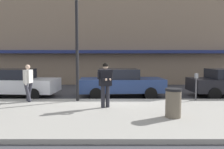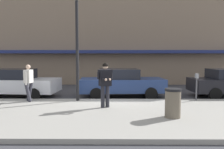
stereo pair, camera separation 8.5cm
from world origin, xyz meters
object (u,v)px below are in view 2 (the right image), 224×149
(man_texting_on_phone, at_px, (105,80))
(parking_meter, at_px, (197,83))
(parked_sedan_mid, at_px, (121,83))
(street_lamp_post, at_px, (77,36))
(pedestrian_in_light_coat, at_px, (29,81))
(trash_bin, at_px, (173,103))
(parked_sedan_near, at_px, (15,83))

(man_texting_on_phone, xyz_separation_m, parking_meter, (4.21, 1.45, -0.28))
(parked_sedan_mid, bearing_deg, parking_meter, -25.46)
(man_texting_on_phone, distance_m, street_lamp_post, 2.71)
(parked_sedan_mid, xyz_separation_m, parking_meter, (3.46, -1.65, 0.18))
(man_texting_on_phone, relative_size, pedestrian_in_light_coat, 1.06)
(street_lamp_post, xyz_separation_m, trash_bin, (3.68, -2.86, -2.51))
(parked_sedan_mid, distance_m, pedestrian_in_light_coat, 4.73)
(parked_sedan_near, bearing_deg, man_texting_on_phone, -30.73)
(trash_bin, bearing_deg, parked_sedan_mid, 109.08)
(parked_sedan_mid, xyz_separation_m, trash_bin, (1.58, -4.55, -0.16))
(pedestrian_in_light_coat, bearing_deg, parked_sedan_near, 128.70)
(pedestrian_in_light_coat, height_order, parking_meter, pedestrian_in_light_coat)
(parked_sedan_mid, bearing_deg, man_texting_on_phone, -103.72)
(man_texting_on_phone, height_order, street_lamp_post, street_lamp_post)
(parked_sedan_near, height_order, street_lamp_post, street_lamp_post)
(parked_sedan_near, distance_m, parked_sedan_mid, 5.74)
(parked_sedan_near, bearing_deg, parking_meter, -9.30)
(pedestrian_in_light_coat, distance_m, street_lamp_post, 3.01)
(trash_bin, bearing_deg, man_texting_on_phone, 148.10)
(man_texting_on_phone, distance_m, trash_bin, 2.82)
(man_texting_on_phone, bearing_deg, trash_bin, -31.90)
(man_texting_on_phone, relative_size, street_lamp_post, 0.37)
(pedestrian_in_light_coat, distance_m, trash_bin, 6.47)
(parked_sedan_near, xyz_separation_m, parking_meter, (9.19, -1.50, 0.18))
(parked_sedan_mid, relative_size, street_lamp_post, 0.94)
(man_texting_on_phone, xyz_separation_m, street_lamp_post, (-1.35, 1.40, 1.89))
(street_lamp_post, bearing_deg, parked_sedan_mid, 38.89)
(man_texting_on_phone, bearing_deg, parked_sedan_mid, 76.28)
(parked_sedan_near, distance_m, street_lamp_post, 4.60)
(parked_sedan_mid, height_order, trash_bin, parked_sedan_mid)
(parked_sedan_near, height_order, parked_sedan_mid, same)
(parked_sedan_near, xyz_separation_m, parked_sedan_mid, (5.74, 0.14, 0.00))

